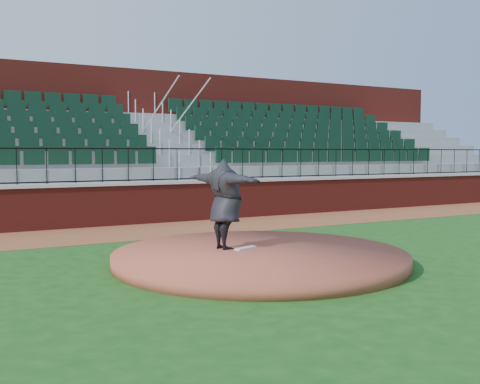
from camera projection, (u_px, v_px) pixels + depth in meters
name	position (u px, v px, depth m)	size (l,w,h in m)	color
ground	(276.00, 261.00, 11.46)	(90.00, 90.00, 0.00)	#174513
warning_track	(174.00, 229.00, 16.17)	(34.00, 3.20, 0.01)	brown
field_wall	(154.00, 204.00, 17.52)	(34.00, 0.35, 1.20)	maroon
wall_cap	(153.00, 183.00, 17.48)	(34.00, 0.45, 0.10)	#B7B7B7
wall_railing	(153.00, 165.00, 17.44)	(34.00, 0.05, 1.00)	black
seating_stands	(126.00, 149.00, 19.78)	(34.00, 5.10, 4.60)	gray
concourse_wall	(103.00, 138.00, 22.19)	(34.00, 0.50, 5.50)	maroon
pitchers_mound	(260.00, 257.00, 11.14)	(5.76, 5.76, 0.25)	brown
pitching_rubber	(246.00, 248.00, 11.37)	(0.53, 0.13, 0.04)	silver
pitcher	(225.00, 204.00, 11.32)	(2.22, 0.60, 1.80)	black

